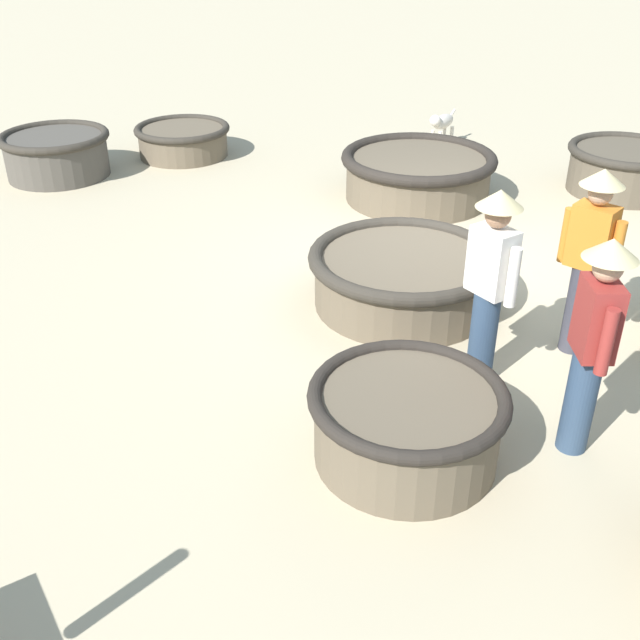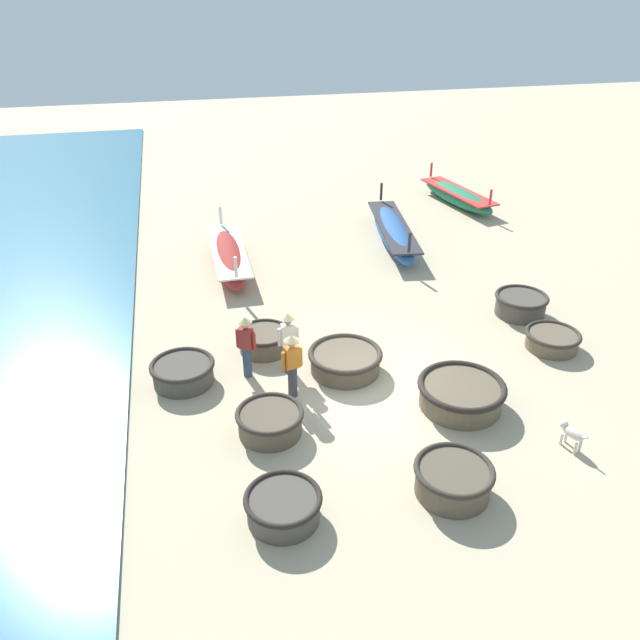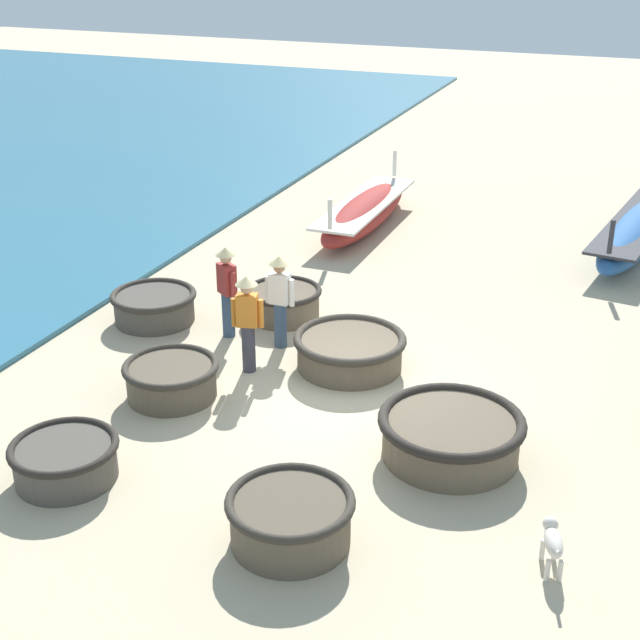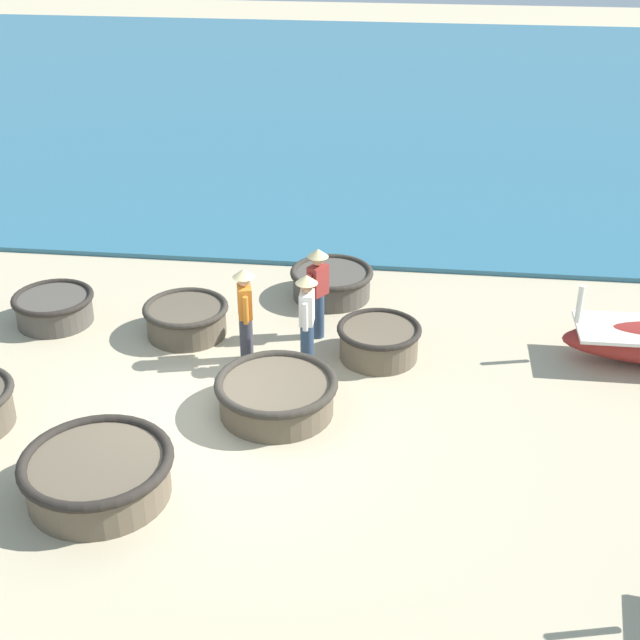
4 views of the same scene
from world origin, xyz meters
TOP-DOWN VIEW (x-y plane):
  - ground_plane at (0.00, 0.00)m, footprint 80.00×80.00m
  - coracle_beside_post at (0.60, -3.68)m, footprint 1.55×1.55m
  - coracle_front_left at (5.36, 0.64)m, footprint 1.46×1.46m
  - coracle_center at (-2.13, 2.30)m, footprint 1.42×1.42m
  - coracle_upturned at (1.91, -1.16)m, footprint 2.03×2.03m
  - coracle_weathered at (-0.30, 0.86)m, footprint 1.87×1.87m
  - coracle_nearest at (5.48, 2.54)m, footprint 1.54×1.54m
  - fisherman_with_hat at (-2.71, 1.20)m, footprint 0.46×0.37m
  - fisherman_standing_left at (-1.68, 1.14)m, footprint 0.53×0.36m
  - fisherman_by_coracle at (-1.79, 0.11)m, footprint 0.52×0.36m
  - dog at (3.55, -3.02)m, footprint 0.35×0.66m

SIDE VIEW (x-z plane):
  - ground_plane at x=0.00m, z-range 0.00..0.00m
  - coracle_front_left at x=5.36m, z-range 0.02..0.50m
  - coracle_weathered at x=-0.30m, z-range 0.03..0.60m
  - coracle_center at x=-2.13m, z-range 0.02..0.61m
  - coracle_nearest at x=5.48m, z-range 0.03..0.65m
  - coracle_beside_post at x=0.60m, z-range 0.03..0.66m
  - coracle_upturned at x=1.91m, z-range 0.03..0.66m
  - dog at x=3.55m, z-range 0.10..0.64m
  - fisherman_with_hat at x=-2.71m, z-range 0.12..1.79m
  - fisherman_standing_left at x=-1.68m, z-range 0.12..1.79m
  - fisherman_by_coracle at x=-1.79m, z-range 0.12..1.79m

